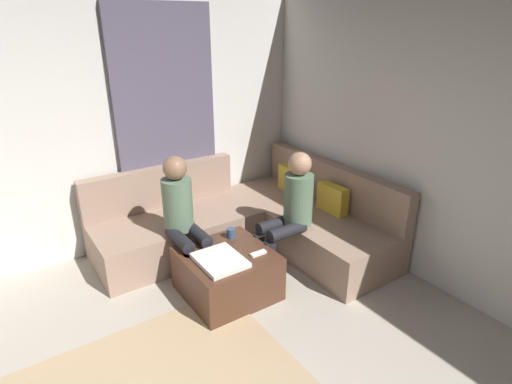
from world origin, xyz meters
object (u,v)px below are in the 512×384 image
object	(u,v)px
person_on_couch_back	(290,208)
game_remote	(258,253)
sectional_couch	(252,222)
ottoman	(227,273)
coffee_mug	(231,233)
person_on_couch_side	(183,215)

from	to	relation	value
person_on_couch_back	game_remote	bearing A→B (deg)	111.88
sectional_couch	ottoman	size ratio (longest dim) A/B	3.36
coffee_mug	ottoman	bearing A→B (deg)	-39.29
sectional_couch	person_on_couch_back	world-z (taller)	person_on_couch_back
coffee_mug	person_on_couch_side	xyz separation A→B (m)	(-0.24, -0.37, 0.19)
sectional_couch	person_on_couch_side	distance (m)	0.95
person_on_couch_back	coffee_mug	bearing A→B (deg)	70.43
person_on_couch_side	person_on_couch_back	bearing A→B (deg)	154.36
sectional_couch	person_on_couch_side	world-z (taller)	person_on_couch_side
ottoman	person_on_couch_back	bearing A→B (deg)	91.94
sectional_couch	person_on_couch_back	xyz separation A→B (m)	(0.59, 0.06, 0.38)
sectional_couch	person_on_couch_side	xyz separation A→B (m)	(0.15, -0.86, 0.38)
coffee_mug	person_on_couch_back	bearing A→B (deg)	70.43
sectional_couch	person_on_couch_back	bearing A→B (deg)	5.35
person_on_couch_back	sectional_couch	bearing A→B (deg)	5.35
ottoman	game_remote	distance (m)	0.36
game_remote	coffee_mug	bearing A→B (deg)	-174.29
ottoman	coffee_mug	size ratio (longest dim) A/B	8.00
person_on_couch_side	coffee_mug	bearing A→B (deg)	146.34
coffee_mug	game_remote	xyz separation A→B (m)	(0.40, 0.04, -0.04)
coffee_mug	person_on_couch_back	distance (m)	0.61
game_remote	person_on_couch_back	bearing A→B (deg)	111.88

